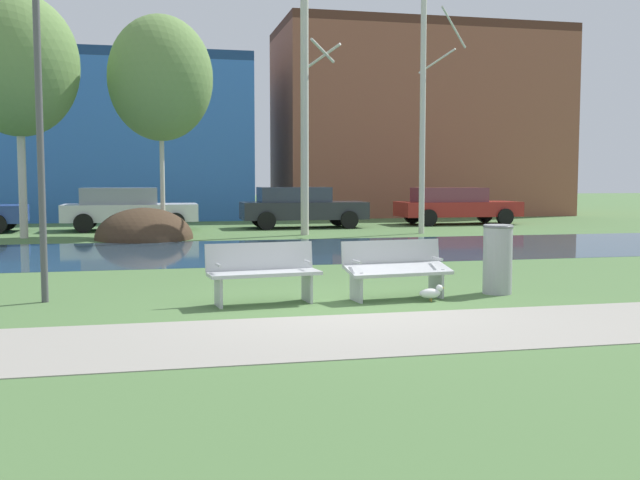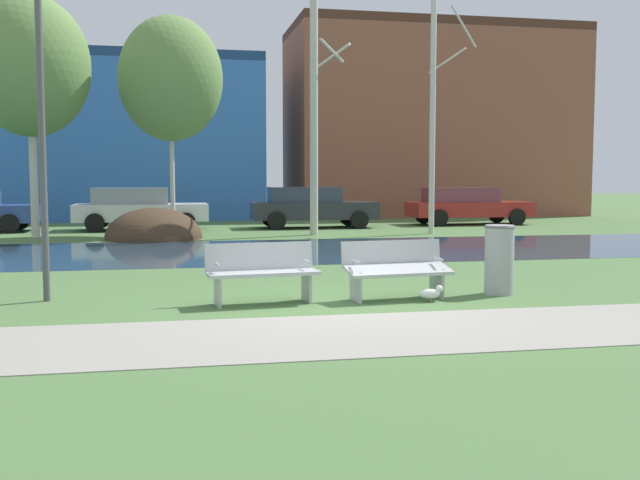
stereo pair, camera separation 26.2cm
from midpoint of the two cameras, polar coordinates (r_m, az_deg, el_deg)
ground_plane at (r=20.18m, az=-5.84°, el=-0.38°), size 120.00×120.00×0.00m
paved_path_strip at (r=8.73m, az=3.63°, el=-7.13°), size 60.00×2.35×0.01m
river_band at (r=18.47m, az=-5.18°, el=-0.84°), size 80.00×6.44×0.01m
soil_mound at (r=22.73m, az=-13.70°, el=0.09°), size 2.89×3.26×1.86m
bench_left at (r=10.67m, az=-5.12°, el=-2.41°), size 1.65×0.73×0.87m
bench_right at (r=11.12m, az=5.21°, el=-2.13°), size 1.65×0.73×0.87m
trash_bin at (r=11.86m, az=12.91°, el=-1.37°), size 0.48×0.48×1.08m
seagull at (r=10.98m, az=7.89°, el=-4.04°), size 0.39×0.15×0.24m
streetlamp at (r=11.67m, az=-21.63°, el=15.22°), size 0.32×0.32×6.08m
birch_far_left at (r=24.24m, az=-22.51°, el=12.32°), size 3.51×3.51×7.26m
birch_left at (r=24.24m, az=-12.49°, el=12.07°), size 3.26×3.26×6.89m
birch_center_left at (r=23.63m, az=-1.46°, el=10.03°), size 1.29×2.10×7.77m
birch_center at (r=24.52m, az=7.70°, el=10.32°), size 1.52×2.48×8.17m
parked_sedan_second_white at (r=26.61m, az=-14.90°, el=2.41°), size 4.55×2.11×1.48m
parked_hatch_third_dark at (r=27.00m, az=-1.76°, el=2.61°), size 4.53×1.93×1.49m
parked_wagon_fourth_red at (r=29.52m, az=10.12°, el=2.68°), size 4.76×2.03×1.44m
building_blue_store at (r=36.15m, az=-18.25°, el=7.33°), size 15.00×9.24×7.13m
building_brick_low at (r=37.41m, az=7.38°, el=8.94°), size 13.86×6.34×9.10m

